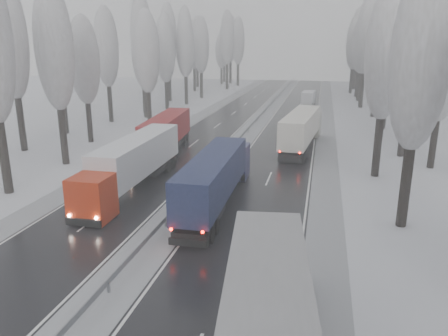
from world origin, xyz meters
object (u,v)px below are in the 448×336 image
at_px(truck_red_red, 164,134).
at_px(truck_cream_box, 302,127).
at_px(truck_grey_tarp, 267,334).
at_px(truck_red_white, 133,161).
at_px(box_truck_distant, 309,98).
at_px(truck_blue_box, 217,175).

bearing_deg(truck_red_red, truck_cream_box, 19.69).
height_order(truck_grey_tarp, truck_red_white, truck_grey_tarp).
bearing_deg(box_truck_distant, truck_blue_box, -90.51).
height_order(box_truck_distant, truck_red_red, truck_red_red).
bearing_deg(truck_red_white, truck_grey_tarp, -55.77).
relative_size(truck_blue_box, box_truck_distant, 2.20).
bearing_deg(truck_cream_box, box_truck_distant, 96.61).
distance_m(truck_grey_tarp, truck_red_red, 34.06).
bearing_deg(truck_red_red, truck_grey_tarp, -69.46).
relative_size(truck_cream_box, truck_red_white, 1.03).
bearing_deg(truck_grey_tarp, box_truck_distant, 83.97).
relative_size(truck_blue_box, truck_red_white, 0.98).
distance_m(truck_blue_box, truck_red_red, 15.90).
xyz_separation_m(truck_blue_box, truck_cream_box, (5.12, 19.72, 0.10)).
xyz_separation_m(truck_blue_box, box_truck_distant, (4.46, 56.95, -1.01)).
xyz_separation_m(truck_grey_tarp, truck_blue_box, (-5.91, 17.51, -0.23)).
xyz_separation_m(truck_grey_tarp, truck_cream_box, (-0.79, 37.23, -0.13)).
distance_m(truck_cream_box, truck_red_white, 21.78).
bearing_deg(truck_red_white, box_truck_distant, 77.53).
distance_m(box_truck_distant, truck_red_red, 45.85).
distance_m(truck_grey_tarp, truck_blue_box, 18.48).
bearing_deg(truck_red_red, truck_red_white, -87.60).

